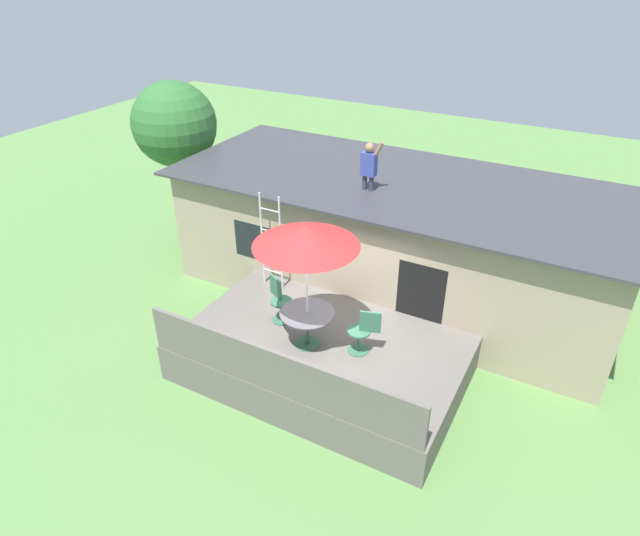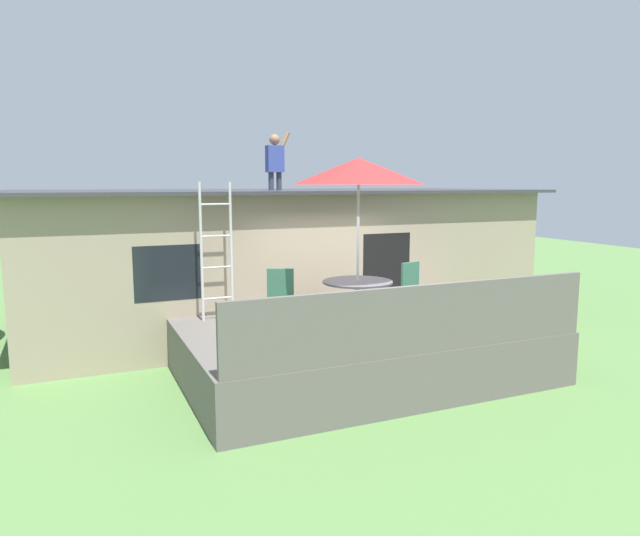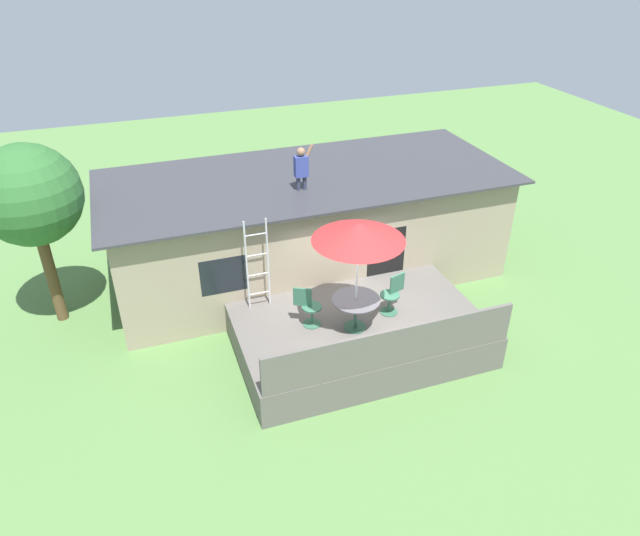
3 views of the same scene
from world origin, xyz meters
The scene contains 11 objects.
ground_plane centered at (0.00, 0.00, 0.00)m, with size 40.00×40.00×0.00m, color #567F42.
house centered at (0.00, 3.60, 1.43)m, with size 10.50×4.50×2.84m.
deck centered at (0.00, 0.00, 0.40)m, with size 5.42×3.43×0.80m, color #605B56.
deck_railing centered at (0.00, -1.67, 1.25)m, with size 5.32×0.08×0.90m, color #605B56.
patio_table centered at (-0.20, -0.25, 1.39)m, with size 1.04×1.04×0.74m.
patio_umbrella centered at (-0.20, -0.25, 3.15)m, with size 1.90×1.90×2.54m.
step_ladder centered at (-1.95, 1.24, 1.90)m, with size 0.52×0.04×2.20m.
person_figure centered at (-0.40, 2.80, 3.45)m, with size 0.47×0.20×1.11m.
patio_chair_left centered at (-1.12, 0.21, 1.26)m, with size 0.59×0.44×0.92m.
patio_chair_right centered at (0.81, 0.05, 1.26)m, with size 0.61×0.44×0.92m.
backyard_tree centered at (-6.43, 3.49, 3.26)m, with size 2.27×2.27×4.43m.
Camera 3 is at (-4.31, -9.65, 8.44)m, focal length 32.68 mm.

